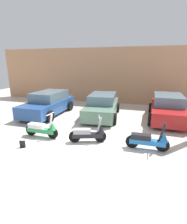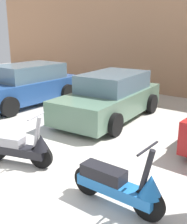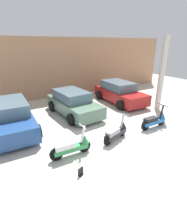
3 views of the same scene
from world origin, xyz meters
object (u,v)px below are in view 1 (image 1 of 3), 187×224
Objects in this scene: scooter_front_right at (89,133)px; scooter_front_center at (149,140)px; car_rear_center at (102,106)px; placard_near_left_scooter at (23,144)px; car_rear_left at (48,104)px; scooter_front_left at (43,129)px; car_rear_right at (168,108)px.

scooter_front_center reaches higher than scooter_front_right.
car_rear_center reaches higher than scooter_front_center.
car_rear_center is 4.91m from placard_near_left_scooter.
car_rear_left is 4.34m from placard_near_left_scooter.
car_rear_center is at bearing 125.79° from scooter_front_center.
scooter_front_center is at bearing 14.15° from placard_near_left_scooter.
scooter_front_center is at bearing -17.83° from scooter_front_right.
car_rear_left is at bearing 107.67° from placard_near_left_scooter.
scooter_front_left is at bearing 164.94° from scooter_front_right.
car_rear_center reaches higher than scooter_front_left.
scooter_front_center is at bearing 63.31° from car_rear_left.
car_rear_right is at bearing 32.94° from scooter_front_right.
car_rear_right is (3.15, 3.81, 0.28)m from scooter_front_right.
car_rear_left is (-1.52, 3.09, 0.26)m from scooter_front_left.
scooter_front_left is 1.07× the size of scooter_front_right.
scooter_front_left is 3.45m from car_rear_left.
scooter_front_right is 4.95m from car_rear_right.
placard_near_left_scooter is at bearing -26.81° from car_rear_center.
scooter_front_left is at bearing 78.30° from placard_near_left_scooter.
car_rear_right is at bearing 98.40° from car_rear_left.
car_rear_right is at bearing 75.60° from scooter_front_center.
placard_near_left_scooter is at bearing -166.06° from scooter_front_center.
scooter_front_right is 0.36× the size of car_rear_center.
scooter_front_left and scooter_front_center have the same top height.
scooter_front_center is 4.25m from car_rear_center.
scooter_front_center is 6.41m from car_rear_left.
placard_near_left_scooter is at bearing -45.46° from car_rear_right.
scooter_front_left reaches higher than scooter_front_right.
car_rear_left reaches higher than scooter_front_left.
car_rear_center is at bearing 66.90° from scooter_front_left.
scooter_front_right is 3.45m from car_rear_center.
car_rear_center is 3.49m from car_rear_right.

